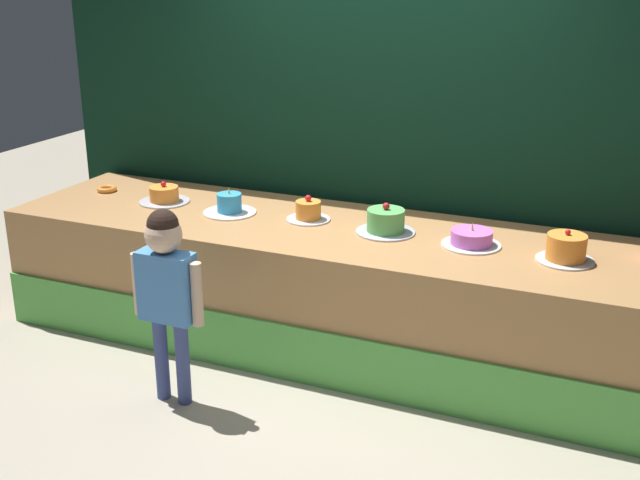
{
  "coord_description": "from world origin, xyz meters",
  "views": [
    {
      "loc": [
        1.7,
        -3.72,
        2.32
      ],
      "look_at": [
        -0.06,
        0.33,
        0.77
      ],
      "focal_mm": 44.66,
      "sensor_mm": 36.0,
      "label": 1
    }
  ],
  "objects_px": {
    "donut": "(107,189)",
    "cake_left": "(229,205)",
    "cake_center_left": "(308,212)",
    "cake_far_right": "(566,249)",
    "child_figure": "(167,280)",
    "cake_far_left": "(164,195)",
    "cake_center_right": "(386,222)",
    "cake_right": "(471,239)"
  },
  "relations": [
    {
      "from": "cake_center_left",
      "to": "cake_center_right",
      "type": "height_order",
      "value": "cake_center_right"
    },
    {
      "from": "cake_left",
      "to": "cake_right",
      "type": "distance_m",
      "value": 1.58
    },
    {
      "from": "cake_right",
      "to": "cake_left",
      "type": "bearing_deg",
      "value": -179.71
    },
    {
      "from": "cake_far_right",
      "to": "cake_center_left",
      "type": "bearing_deg",
      "value": 176.16
    },
    {
      "from": "cake_left",
      "to": "cake_right",
      "type": "height_order",
      "value": "cake_left"
    },
    {
      "from": "cake_far_left",
      "to": "cake_far_right",
      "type": "height_order",
      "value": "cake_far_right"
    },
    {
      "from": "donut",
      "to": "cake_far_left",
      "type": "xyz_separation_m",
      "value": [
        0.53,
        -0.06,
        0.03
      ]
    },
    {
      "from": "child_figure",
      "to": "cake_far_left",
      "type": "relative_size",
      "value": 3.28
    },
    {
      "from": "donut",
      "to": "cake_far_right",
      "type": "xyz_separation_m",
      "value": [
        3.15,
        -0.14,
        0.05
      ]
    },
    {
      "from": "cake_center_left",
      "to": "cake_far_right",
      "type": "distance_m",
      "value": 1.58
    },
    {
      "from": "cake_right",
      "to": "cake_far_right",
      "type": "height_order",
      "value": "cake_far_right"
    },
    {
      "from": "child_figure",
      "to": "cake_left",
      "type": "height_order",
      "value": "child_figure"
    },
    {
      "from": "cake_center_right",
      "to": "cake_far_left",
      "type": "bearing_deg",
      "value": 179.69
    },
    {
      "from": "cake_far_left",
      "to": "child_figure",
      "type": "bearing_deg",
      "value": -55.82
    },
    {
      "from": "child_figure",
      "to": "donut",
      "type": "distance_m",
      "value": 1.67
    },
    {
      "from": "cake_center_left",
      "to": "cake_far_right",
      "type": "height_order",
      "value": "cake_far_right"
    },
    {
      "from": "cake_far_left",
      "to": "cake_right",
      "type": "relative_size",
      "value": 1.0
    },
    {
      "from": "donut",
      "to": "cake_far_left",
      "type": "height_order",
      "value": "cake_far_left"
    },
    {
      "from": "donut",
      "to": "cake_center_right",
      "type": "height_order",
      "value": "cake_center_right"
    },
    {
      "from": "cake_far_left",
      "to": "cake_right",
      "type": "bearing_deg",
      "value": -0.86
    },
    {
      "from": "child_figure",
      "to": "cake_far_left",
      "type": "height_order",
      "value": "child_figure"
    },
    {
      "from": "cake_center_left",
      "to": "cake_center_right",
      "type": "relative_size",
      "value": 0.78
    },
    {
      "from": "child_figure",
      "to": "cake_center_right",
      "type": "xyz_separation_m",
      "value": [
        0.86,
        1.04,
        0.13
      ]
    },
    {
      "from": "cake_left",
      "to": "cake_far_left",
      "type": "bearing_deg",
      "value": 175.7
    },
    {
      "from": "child_figure",
      "to": "cake_far_right",
      "type": "relative_size",
      "value": 3.54
    },
    {
      "from": "child_figure",
      "to": "cake_far_right",
      "type": "xyz_separation_m",
      "value": [
        1.91,
        0.98,
        0.13
      ]
    },
    {
      "from": "child_figure",
      "to": "cake_center_right",
      "type": "bearing_deg",
      "value": 50.38
    },
    {
      "from": "cake_center_right",
      "to": "cake_far_right",
      "type": "height_order",
      "value": "cake_center_right"
    },
    {
      "from": "donut",
      "to": "cake_right",
      "type": "distance_m",
      "value": 2.63
    },
    {
      "from": "cake_left",
      "to": "cake_center_right",
      "type": "relative_size",
      "value": 0.96
    },
    {
      "from": "cake_center_left",
      "to": "cake_right",
      "type": "height_order",
      "value": "cake_center_left"
    },
    {
      "from": "child_figure",
      "to": "cake_center_right",
      "type": "distance_m",
      "value": 1.36
    },
    {
      "from": "cake_far_right",
      "to": "cake_far_left",
      "type": "bearing_deg",
      "value": 178.38
    },
    {
      "from": "child_figure",
      "to": "cake_far_left",
      "type": "bearing_deg",
      "value": 124.18
    },
    {
      "from": "donut",
      "to": "cake_left",
      "type": "height_order",
      "value": "cake_left"
    },
    {
      "from": "donut",
      "to": "cake_left",
      "type": "xyz_separation_m",
      "value": [
        1.05,
        -0.1,
        0.04
      ]
    },
    {
      "from": "cake_far_left",
      "to": "cake_far_right",
      "type": "distance_m",
      "value": 2.63
    },
    {
      "from": "cake_far_left",
      "to": "cake_left",
      "type": "distance_m",
      "value": 0.53
    },
    {
      "from": "cake_center_right",
      "to": "cake_far_right",
      "type": "distance_m",
      "value": 1.05
    },
    {
      "from": "cake_far_left",
      "to": "cake_center_right",
      "type": "height_order",
      "value": "cake_center_right"
    },
    {
      "from": "child_figure",
      "to": "cake_far_left",
      "type": "distance_m",
      "value": 1.27
    },
    {
      "from": "child_figure",
      "to": "cake_center_left",
      "type": "relative_size",
      "value": 3.99
    }
  ]
}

